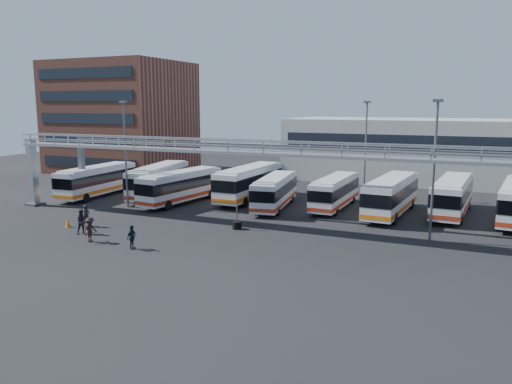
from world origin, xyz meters
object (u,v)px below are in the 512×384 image
at_px(bus_0, 98,180).
at_px(bus_4, 275,191).
at_px(bus_1, 159,179).
at_px(bus_5, 335,191).
at_px(light_pole_back, 366,144).
at_px(bus_3, 249,182).
at_px(light_pole_mid, 434,163).
at_px(pedestrian_d, 132,237).
at_px(pedestrian_a, 86,216).
at_px(cone_right, 88,228).
at_px(bus_7, 452,195).
at_px(light_pole_left, 125,148).
at_px(pedestrian_b, 82,222).
at_px(tire_stack, 237,224).
at_px(cone_left, 68,223).
at_px(pedestrian_c, 90,230).
at_px(bus_2, 181,186).
at_px(bus_6, 391,194).

relative_size(bus_0, bus_4, 1.06).
relative_size(bus_1, bus_5, 1.16).
distance_m(light_pole_back, bus_3, 12.78).
xyz_separation_m(light_pole_mid, pedestrian_d, (-18.55, -10.54, -4.88)).
relative_size(pedestrian_a, cone_right, 2.80).
height_order(light_pole_back, bus_1, light_pole_back).
relative_size(bus_3, cone_right, 17.96).
bearing_deg(bus_7, light_pole_left, -159.30).
xyz_separation_m(light_pole_mid, pedestrian_b, (-24.64, -8.73, -4.76)).
distance_m(light_pole_left, bus_1, 6.93).
bearing_deg(bus_0, light_pole_left, -30.48).
height_order(light_pole_mid, bus_1, light_pole_mid).
relative_size(bus_5, pedestrian_d, 5.93).
bearing_deg(tire_stack, light_pole_mid, 9.82).
bearing_deg(cone_left, bus_1, 94.14).
distance_m(bus_5, cone_left, 24.10).
height_order(bus_7, pedestrian_c, bus_7).
height_order(bus_7, cone_left, bus_7).
distance_m(bus_1, pedestrian_d, 19.90).
bearing_deg(bus_2, pedestrian_a, -91.82).
bearing_deg(tire_stack, cone_left, -158.50).
bearing_deg(pedestrian_a, bus_0, 35.76).
xyz_separation_m(bus_5, bus_6, (5.41, -0.82, 0.21)).
relative_size(bus_4, tire_stack, 4.78).
distance_m(light_pole_back, bus_5, 7.71).
relative_size(bus_2, bus_5, 1.10).
distance_m(light_pole_back, pedestrian_c, 29.52).
distance_m(light_pole_back, pedestrian_a, 28.66).
bearing_deg(light_pole_mid, bus_4, 156.69).
distance_m(light_pole_left, cone_right, 11.10).
height_order(pedestrian_a, pedestrian_b, pedestrian_b).
distance_m(light_pole_mid, bus_2, 25.07).
distance_m(bus_3, tire_stack, 12.49).
bearing_deg(light_pole_back, pedestrian_a, -129.71).
height_order(light_pole_mid, bus_2, light_pole_mid).
relative_size(light_pole_left, bus_6, 0.90).
xyz_separation_m(light_pole_left, bus_6, (23.96, 6.79, -3.84)).
distance_m(bus_5, pedestrian_d, 21.21).
xyz_separation_m(light_pole_left, light_pole_mid, (28.00, -1.00, 0.00)).
xyz_separation_m(bus_4, pedestrian_d, (-3.82, -16.89, -0.86)).
height_order(bus_7, pedestrian_d, bus_7).
bearing_deg(light_pole_back, bus_3, -151.31).
height_order(bus_7, cone_right, bus_7).
bearing_deg(light_pole_left, bus_1, 93.13).
bearing_deg(light_pole_back, cone_right, -125.76).
bearing_deg(tire_stack, bus_0, 161.15).
relative_size(bus_3, pedestrian_a, 6.42).
bearing_deg(bus_3, pedestrian_b, -107.68).
relative_size(light_pole_left, bus_4, 0.99).
relative_size(bus_6, pedestrian_c, 6.14).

